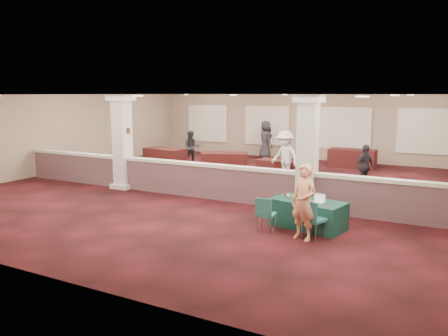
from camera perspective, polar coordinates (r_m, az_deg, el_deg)
The scene contains 32 objects.
ground at distance 14.94m, azimuth 1.22°, elevation -2.81°, with size 16.00×16.00×0.00m, color #3F0F14.
wall_back at distance 22.11m, azimuth 10.46°, elevation 5.30°, with size 16.00×0.04×3.20m, color gray.
wall_front at distance 8.36m, azimuth -23.75°, elevation -2.44°, with size 16.00×0.04×3.20m, color gray.
wall_left at distance 19.55m, azimuth -20.38°, elevation 4.30°, with size 0.04×16.00×3.20m, color gray.
ceiling at distance 14.58m, azimuth 1.26°, elevation 9.56°, with size 16.00×16.00×0.02m, color silver.
partition_wall at distance 13.52m, azimuth -1.58°, elevation -1.69°, with size 15.60×0.28×1.10m.
column_left at distance 15.34m, azimuth -13.14°, elevation 3.46°, with size 0.72×0.72×3.20m.
column_right at distance 12.19m, azimuth 10.84°, elevation 1.99°, with size 0.72×0.72×3.20m.
sconce_left at distance 15.49m, azimuth -13.98°, elevation 4.84°, with size 0.12×0.12×0.18m.
sconce_right at distance 15.13m, azimuth -12.38°, elevation 4.79°, with size 0.12×0.12×0.18m.
near_table at distance 10.90m, azimuth 10.88°, elevation -5.91°, with size 1.75×0.88×0.67m, color #0F3730.
conf_chair_main at distance 9.98m, azimuth 11.39°, elevation -6.25°, with size 0.56×0.56×0.89m.
conf_chair_side at distance 10.35m, azimuth 5.39°, elevation -5.71°, with size 0.43×0.43×0.84m.
woman at distance 9.87m, azimuth 10.39°, elevation -4.41°, with size 0.62×0.41×1.72m, color tan.
far_table_front_left at distance 18.68m, azimuth -15.79°, elevation 0.43°, with size 1.70×0.85×0.69m, color black.
far_table_front_center at distance 17.39m, azimuth 7.09°, elevation -0.01°, with size 1.60×0.80×0.65m, color black.
far_table_front_right at distance 13.70m, azimuth 27.09°, elevation -3.66°, with size 1.59×0.80×0.64m, color black.
far_table_back_left at distance 20.12m, azimuth -7.68°, elevation 1.48°, with size 1.91×0.95×0.77m, color black.
far_table_back_center at distance 18.56m, azimuth 0.04°, elevation 0.86°, with size 1.89×0.95×0.77m, color black.
far_table_back_right at distance 20.11m, azimuth 16.40°, elevation 1.21°, with size 1.99×0.99×0.81m, color black.
attendee_a at distance 20.23m, azimuth -4.27°, elevation 2.70°, with size 0.75×0.41×1.55m, color black.
attendee_b at distance 16.36m, azimuth 7.97°, elevation 1.55°, with size 1.21×0.55×1.88m, color #B7B8B3.
attendee_c at distance 15.68m, azimuth 17.87°, elevation 0.15°, with size 0.89×0.43×1.52m, color black.
attendee_d at distance 21.77m, azimuth 5.45°, elevation 3.65°, with size 0.94×0.51×1.91m, color black.
laptop_base at distance 10.64m, azimuth 12.12°, elevation -4.41°, with size 0.30×0.21×0.02m, color silver.
laptop_screen at distance 10.71m, azimuth 12.41°, elevation -3.73°, with size 0.30×0.01×0.20m, color silver.
screen_glow at distance 10.71m, azimuth 12.39°, elevation -3.81°, with size 0.28×0.00×0.18m, color silver.
knitting at distance 10.59m, azimuth 10.55°, elevation -4.40°, with size 0.37×0.28×0.03m, color #CE5B21.
yarn_cream at distance 10.97m, azimuth 8.38°, elevation -3.65°, with size 0.10×0.10×0.10m, color #BFAF9D.
yarn_red at distance 11.16m, azimuth 8.15°, elevation -3.44°, with size 0.09×0.09×0.09m, color maroon.
yarn_grey at distance 11.09m, azimuth 9.34°, elevation -3.53°, with size 0.10×0.10×0.10m, color #4F4E53.
scissors at distance 10.32m, azimuth 13.16°, elevation -4.91°, with size 0.11×0.03×0.01m, color #B2131B.
Camera 1 is at (6.42, -13.09, 3.24)m, focal length 35.00 mm.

